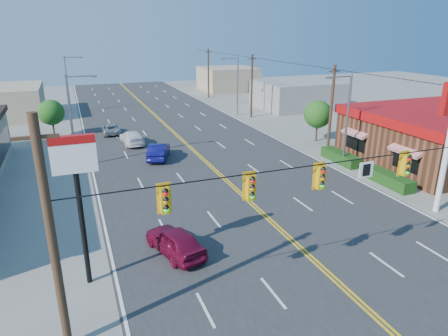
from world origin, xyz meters
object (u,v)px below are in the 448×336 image
object	(u,v)px
kfc	(441,136)
car_magenta	(175,242)
signal_span	(340,185)
pizza_hut_sign	(77,181)
car_silver	(111,129)
car_blue	(159,152)
car_white	(132,138)

from	to	relation	value
kfc	car_magenta	bearing A→B (deg)	-165.08
kfc	car_magenta	distance (m)	27.41
signal_span	pizza_hut_sign	xyz separation A→B (m)	(-10.88, 4.00, 0.30)
car_magenta	car_silver	bearing A→B (deg)	-105.00
car_magenta	pizza_hut_sign	bearing A→B (deg)	-3.68
signal_span	kfc	xyz separation A→B (m)	(20.02, 12.00, -2.51)
car_silver	kfc	bearing A→B (deg)	142.78
kfc	car_blue	world-z (taller)	kfc
signal_span	car_magenta	world-z (taller)	signal_span
kfc	car_magenta	xyz separation A→B (m)	(-26.43, -7.04, -1.65)
pizza_hut_sign	car_white	bearing A→B (deg)	76.54
car_magenta	car_white	bearing A→B (deg)	-108.85
kfc	car_silver	world-z (taller)	kfc
pizza_hut_sign	car_blue	xyz separation A→B (m)	(7.22, 17.74, -4.44)
signal_span	car_magenta	size ratio (longest dim) A/B	5.69
signal_span	car_silver	size ratio (longest dim) A/B	5.91
car_magenta	car_white	xyz separation A→B (m)	(1.22, 22.80, -0.03)
signal_span	car_white	bearing A→B (deg)	100.60
pizza_hut_sign	signal_span	bearing A→B (deg)	-20.19
car_magenta	car_blue	size ratio (longest dim) A/B	0.95
car_magenta	car_blue	xyz separation A→B (m)	(2.75, 16.78, 0.01)
pizza_hut_sign	car_silver	size ratio (longest dim) A/B	1.66
signal_span	kfc	bearing A→B (deg)	30.94
car_magenta	car_blue	world-z (taller)	car_blue
kfc	car_white	size ratio (longest dim) A/B	3.40
signal_span	car_silver	xyz separation A→B (m)	(-6.80, 33.06, -4.31)
car_magenta	car_white	size ratio (longest dim) A/B	0.89
car_white	car_silver	world-z (taller)	car_white
kfc	pizza_hut_sign	world-z (taller)	pizza_hut_sign
pizza_hut_sign	kfc	bearing A→B (deg)	14.52
car_blue	car_silver	world-z (taller)	car_blue
car_magenta	car_blue	bearing A→B (deg)	-115.11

